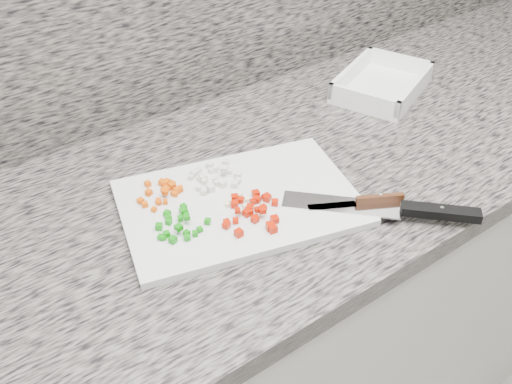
% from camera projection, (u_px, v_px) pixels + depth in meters
% --- Properties ---
extents(cabinet, '(3.92, 0.62, 0.86)m').
position_uv_depth(cabinet, '(269.00, 329.00, 1.36)').
color(cabinet, silver).
rests_on(cabinet, ground).
extents(countertop, '(3.96, 0.64, 0.04)m').
position_uv_depth(countertop, '(272.00, 177.00, 1.08)').
color(countertop, '#656059').
rests_on(countertop, cabinet).
extents(cutting_board, '(0.45, 0.36, 0.01)m').
position_uv_depth(cutting_board, '(240.00, 203.00, 0.98)').
color(cutting_board, silver).
rests_on(cutting_board, countertop).
extents(carrot_pile, '(0.08, 0.08, 0.02)m').
position_uv_depth(carrot_pile, '(164.00, 190.00, 0.98)').
color(carrot_pile, '#D84E04').
rests_on(carrot_pile, cutting_board).
extents(onion_pile, '(0.09, 0.09, 0.02)m').
position_uv_depth(onion_pile, '(216.00, 177.00, 1.01)').
color(onion_pile, beige).
rests_on(onion_pile, cutting_board).
extents(green_pepper_pile, '(0.09, 0.08, 0.02)m').
position_uv_depth(green_pepper_pile, '(178.00, 224.00, 0.91)').
color(green_pepper_pile, '#0F7C0B').
rests_on(green_pepper_pile, cutting_board).
extents(red_pepper_pile, '(0.11, 0.12, 0.02)m').
position_uv_depth(red_pepper_pile, '(254.00, 211.00, 0.94)').
color(red_pepper_pile, '#B21602').
rests_on(red_pepper_pile, cutting_board).
extents(garlic_pile, '(0.05, 0.05, 0.01)m').
position_uv_depth(garlic_pile, '(239.00, 202.00, 0.96)').
color(garlic_pile, '#F5E9BD').
rests_on(garlic_pile, cutting_board).
extents(chef_knife, '(0.25, 0.25, 0.02)m').
position_uv_depth(chef_knife, '(406.00, 209.00, 0.94)').
color(chef_knife, white).
rests_on(chef_knife, cutting_board).
extents(paring_knife, '(0.15, 0.09, 0.02)m').
position_uv_depth(paring_knife, '(368.00, 201.00, 0.96)').
color(paring_knife, white).
rests_on(paring_knife, cutting_board).
extents(tray, '(0.27, 0.24, 0.05)m').
position_uv_depth(tray, '(382.00, 85.00, 1.29)').
color(tray, white).
rests_on(tray, countertop).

